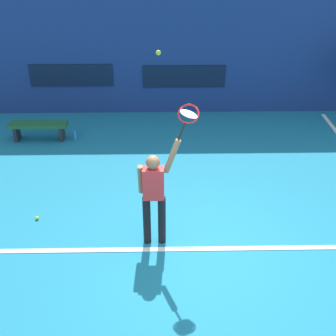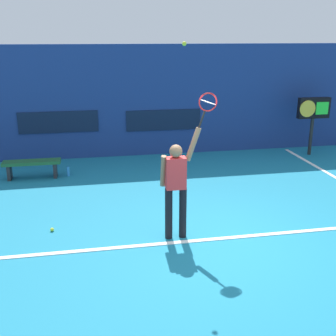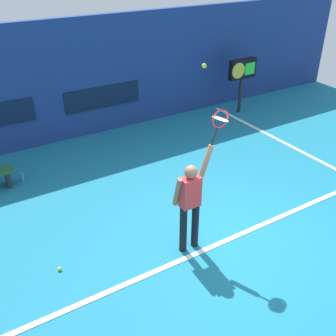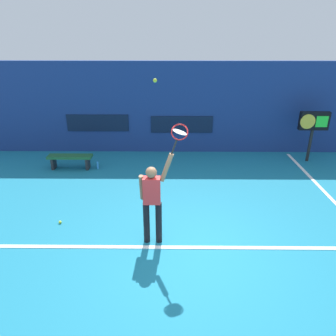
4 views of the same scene
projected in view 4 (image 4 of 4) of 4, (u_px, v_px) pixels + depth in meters
ground_plane at (190, 250)px, 6.31m from camera, size 18.00×18.00×0.00m
back_wall at (182, 108)px, 11.05m from camera, size 18.00×0.20×3.19m
sponsor_banner_center at (182, 125)px, 11.16m from camera, size 2.20×0.03×0.60m
sponsor_banner_portside at (98, 123)px, 11.17m from camera, size 2.20×0.03×0.60m
court_baseline at (189, 247)px, 6.38m from camera, size 10.00×0.10×0.01m
court_sideline at (334, 202)px, 8.11m from camera, size 0.10×7.00×0.01m
tennis_player at (152, 199)px, 6.19m from camera, size 0.67×0.31×1.97m
tennis_racket at (179, 134)px, 5.66m from camera, size 0.40×0.27×0.63m
tennis_ball at (155, 80)px, 5.21m from camera, size 0.07×0.07×0.07m
scoreboard_clock at (314, 123)px, 10.23m from camera, size 0.96×0.20×1.70m
court_bench at (70, 159)px, 10.02m from camera, size 1.40×0.36×0.45m
water_bottle at (98, 165)px, 10.09m from camera, size 0.07×0.07×0.24m
spare_ball at (60, 222)px, 7.19m from camera, size 0.07×0.07×0.07m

